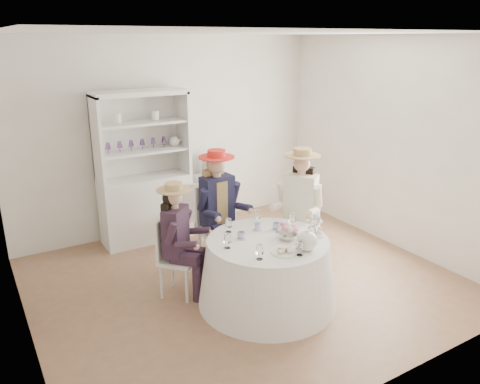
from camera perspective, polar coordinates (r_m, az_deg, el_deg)
ground at (r=5.45m, az=0.55°, el=-10.82°), size 4.50×4.50×0.00m
ceiling at (r=4.76m, az=0.66°, el=18.86°), size 4.50×4.50×0.00m
wall_back at (r=6.68m, az=-8.50°, el=6.84°), size 4.50×0.00×4.50m
wall_front at (r=3.49m, az=18.15°, el=-4.59°), size 4.50×0.00×4.50m
wall_left at (r=4.27m, az=-26.10°, el=-1.42°), size 0.00×4.50×4.50m
wall_right at (r=6.38m, az=18.16°, el=5.59°), size 0.00×4.50×4.50m
tea_table at (r=4.91m, az=3.34°, el=-9.66°), size 1.44×1.44×0.71m
hutch at (r=6.41m, az=-11.50°, el=0.36°), size 1.23×0.54×2.03m
side_table at (r=6.90m, az=-3.26°, el=-1.03°), size 0.50×0.50×0.75m
hatbox at (r=6.75m, az=-3.34°, el=3.25°), size 0.37×0.37×0.32m
guest_left at (r=4.93m, az=-7.60°, el=-5.04°), size 0.53×0.54×1.26m
guest_mid at (r=5.44m, az=-2.66°, el=-1.39°), size 0.53×0.55×1.45m
guest_right at (r=5.54m, az=7.29°, el=-1.18°), size 0.62×0.59×1.46m
spare_chair at (r=6.10m, az=-5.86°, el=-2.56°), size 0.47×0.47×0.92m
teacup_a at (r=4.76m, az=0.15°, el=-5.35°), size 0.11×0.11×0.07m
teacup_b at (r=4.97m, az=2.12°, el=-4.32°), size 0.07×0.07×0.07m
teacup_c at (r=5.00m, az=4.46°, el=-4.22°), size 0.10×0.10×0.07m
flower_bowl at (r=4.77m, az=5.80°, el=-5.47°), size 0.24×0.24×0.05m
flower_arrangement at (r=4.81m, az=5.86°, el=-4.55°), size 0.17×0.17×0.06m
table_teapot at (r=4.55m, az=8.17°, el=-5.94°), size 0.28×0.20×0.21m
sandwich_plate at (r=4.49m, az=5.42°, el=-7.20°), size 0.25×0.25×0.06m
cupcake_stand at (r=4.90m, az=9.04°, el=-4.33°), size 0.22×0.22×0.21m
stemware_set at (r=4.72m, az=3.44°, el=-5.01°), size 0.95×0.95×0.15m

